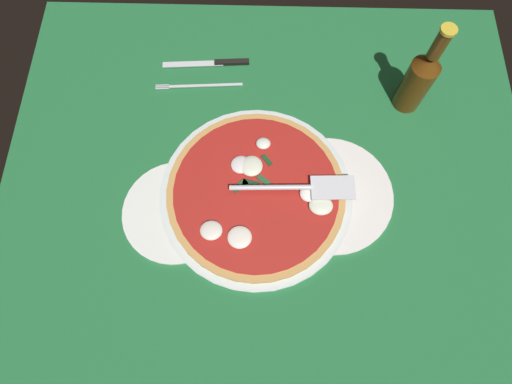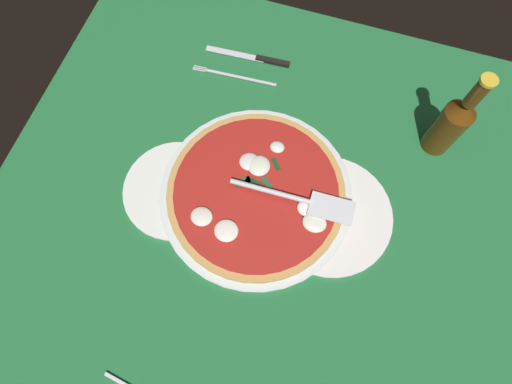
{
  "view_description": "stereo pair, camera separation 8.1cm",
  "coord_description": "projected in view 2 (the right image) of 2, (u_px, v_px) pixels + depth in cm",
  "views": [
    {
      "loc": [
        -1.3,
        -23.05,
        78.09
      ],
      "look_at": [
        -1.98,
        5.17,
        2.14
      ],
      "focal_mm": 29.17,
      "sensor_mm": 36.0,
      "label": 1
    },
    {
      "loc": [
        6.68,
        -21.69,
        78.09
      ],
      "look_at": [
        -1.98,
        5.17,
        2.14
      ],
      "focal_mm": 29.17,
      "sensor_mm": 36.0,
      "label": 2
    }
  ],
  "objects": [
    {
      "name": "pizza",
      "position": [
        256.0,
        193.0,
        0.81
      ],
      "size": [
        35.11,
        35.11,
        2.65
      ],
      "color": "tan",
      "rests_on": "pizza_pan"
    },
    {
      "name": "beer_bottle",
      "position": [
        452.0,
        123.0,
        0.79
      ],
      "size": [
        5.78,
        5.78,
        22.51
      ],
      "color": "#59310D",
      "rests_on": "ground_plane"
    },
    {
      "name": "place_setting_far",
      "position": [
        245.0,
        68.0,
        0.93
      ],
      "size": [
        21.43,
        14.15,
        1.4
      ],
      "rotation": [
        0.0,
        0.0,
        3.2
      ],
      "color": "white",
      "rests_on": "ground_plane"
    },
    {
      "name": "dinner_plate_left",
      "position": [
        176.0,
        190.0,
        0.83
      ],
      "size": [
        20.92,
        20.92,
        1.0
      ],
      "primitive_type": "cylinder",
      "color": "white",
      "rests_on": "ground_plane"
    },
    {
      "name": "pizza_pan",
      "position": [
        256.0,
        195.0,
        0.82
      ],
      "size": [
        38.19,
        38.19,
        1.04
      ],
      "primitive_type": "cylinder",
      "color": "silver",
      "rests_on": "ground_plane"
    },
    {
      "name": "checker_pattern",
      "position": [
        258.0,
        222.0,
        0.81
      ],
      "size": [
        106.95,
        106.95,
        0.1
      ],
      "color": "silver",
      "rests_on": "ground_plane"
    },
    {
      "name": "ground_plane",
      "position": [
        258.0,
        223.0,
        0.81
      ],
      "size": [
        106.95,
        106.95,
        0.8
      ],
      "primitive_type": "cube",
      "color": "#216936"
    },
    {
      "name": "dinner_plate_right",
      "position": [
        329.0,
        215.0,
        0.81
      ],
      "size": [
        24.59,
        24.59,
        1.0
      ],
      "primitive_type": "cylinder",
      "color": "white",
      "rests_on": "ground_plane"
    },
    {
      "name": "pizza_server",
      "position": [
        297.0,
        199.0,
        0.78
      ],
      "size": [
        24.12,
        5.16,
        1.0
      ],
      "rotation": [
        0.0,
        0.0,
        0.03
      ],
      "color": "silver",
      "rests_on": "pizza"
    }
  ]
}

